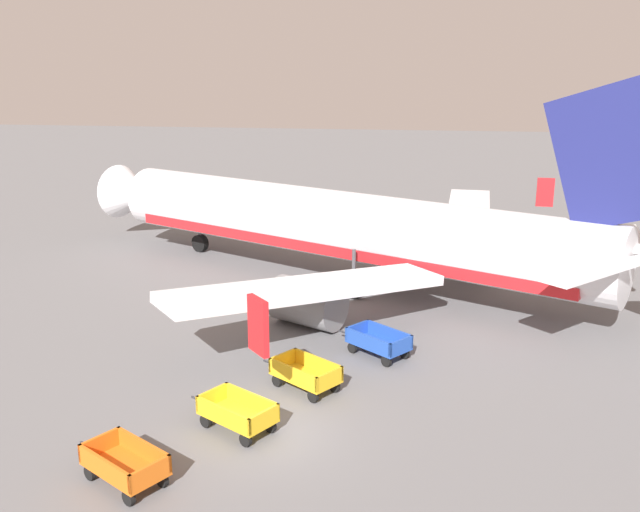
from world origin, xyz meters
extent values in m
plane|color=slate|center=(0.00, 0.00, 0.00)|extent=(220.00, 220.00, 0.00)
cylinder|color=silver|center=(0.08, 16.95, 3.15)|extent=(28.56, 16.55, 3.70)
cube|color=red|center=(0.08, 16.95, 2.13)|extent=(25.78, 15.06, 0.56)
cone|color=silver|center=(-14.73, 24.23, 3.15)|extent=(4.47, 4.67, 3.63)
cube|color=silver|center=(0.10, 7.64, 2.48)|extent=(11.42, 10.61, 1.35)
cube|color=red|center=(-0.41, 0.65, 3.43)|extent=(0.88, 0.95, 1.90)
cylinder|color=gray|center=(-0.32, 9.58, 1.13)|extent=(3.80, 3.30, 2.10)
cube|color=silver|center=(7.46, 22.63, 2.48)|extent=(3.54, 13.15, 1.35)
cube|color=red|center=(12.68, 27.30, 3.43)|extent=(1.11, 0.28, 1.90)
cylinder|color=gray|center=(5.67, 21.77, 1.13)|extent=(3.80, 3.30, 2.10)
cube|color=navy|center=(12.46, 10.86, 7.90)|extent=(5.52, 2.96, 6.88)
cube|color=silver|center=(11.23, 7.90, 3.75)|extent=(4.91, 4.98, 0.24)
cube|color=silver|center=(14.05, 13.65, 3.75)|extent=(2.52, 5.40, 0.24)
cylinder|color=#4C4C51|center=(-9.35, 21.58, 1.57)|extent=(0.20, 0.20, 2.04)
cylinder|color=black|center=(-9.35, 21.58, 0.55)|extent=(1.19, 0.89, 1.10)
cylinder|color=#4C4C51|center=(1.35, 13.87, 1.57)|extent=(0.20, 0.20, 2.04)
cylinder|color=black|center=(1.35, 13.87, 0.55)|extent=(1.19, 0.89, 1.10)
cylinder|color=#4C4C51|center=(3.29, 17.82, 1.57)|extent=(0.20, 0.20, 2.04)
cylinder|color=black|center=(3.29, 17.82, 0.55)|extent=(1.19, 0.89, 1.10)
cube|color=orange|center=(-3.40, -3.44, 0.48)|extent=(2.86, 2.50, 0.08)
cube|color=orange|center=(-3.74, -3.99, 0.80)|extent=(2.19, 1.39, 0.55)
cube|color=orange|center=(-3.06, -2.88, 0.80)|extent=(2.19, 1.39, 0.55)
cube|color=orange|center=(-4.42, -2.81, 0.80)|extent=(0.81, 1.25, 0.55)
cube|color=orange|center=(-2.37, -4.06, 0.80)|extent=(0.81, 1.25, 0.55)
cylinder|color=#2D2D33|center=(-4.94, -2.50, 0.44)|extent=(0.90, 0.59, 0.08)
cylinder|color=black|center=(-4.49, -3.43, 0.22)|extent=(0.46, 0.37, 0.44)
cylinder|color=black|center=(-3.91, -2.47, 0.22)|extent=(0.46, 0.37, 0.44)
cylinder|color=black|center=(-2.89, -4.40, 0.22)|extent=(0.46, 0.37, 0.44)
cylinder|color=black|center=(-2.31, -3.45, 0.22)|extent=(0.46, 0.37, 0.44)
cube|color=gold|center=(-1.02, -0.02, 0.48)|extent=(2.86, 2.49, 0.08)
cube|color=gold|center=(-1.35, -0.57, 0.80)|extent=(2.19, 1.38, 0.55)
cube|color=gold|center=(-0.68, 0.54, 0.80)|extent=(2.19, 1.38, 0.55)
cube|color=gold|center=(-2.04, 0.60, 0.80)|extent=(0.81, 1.25, 0.55)
cube|color=gold|center=(0.01, -0.63, 0.80)|extent=(0.81, 1.25, 0.55)
cylinder|color=#2D2D33|center=(-2.56, 0.91, 0.44)|extent=(0.90, 0.58, 0.08)
cylinder|color=black|center=(-2.11, -0.01, 0.22)|extent=(0.46, 0.36, 0.44)
cylinder|color=black|center=(-1.53, 0.95, 0.22)|extent=(0.46, 0.36, 0.44)
cylinder|color=black|center=(-0.50, -0.98, 0.22)|extent=(0.46, 0.36, 0.44)
cylinder|color=black|center=(0.07, -0.02, 0.22)|extent=(0.46, 0.36, 0.44)
cube|color=gold|center=(0.68, 3.24, 0.48)|extent=(2.85, 2.58, 0.08)
cube|color=gold|center=(0.31, 2.71, 0.80)|extent=(2.10, 1.52, 0.55)
cube|color=gold|center=(1.06, 3.78, 0.80)|extent=(2.10, 1.52, 0.55)
cube|color=gold|center=(-0.30, 3.93, 0.80)|extent=(0.89, 1.20, 0.55)
cube|color=gold|center=(1.67, 2.55, 0.80)|extent=(0.89, 1.20, 0.55)
cylinder|color=#2D2D33|center=(-0.79, 4.28, 0.44)|extent=(0.86, 0.64, 0.08)
cylinder|color=black|center=(-0.41, 3.32, 0.22)|extent=(0.45, 0.38, 0.44)
cylinder|color=black|center=(0.24, 4.24, 0.22)|extent=(0.45, 0.38, 0.44)
cylinder|color=black|center=(1.13, 2.25, 0.22)|extent=(0.45, 0.38, 0.44)
cylinder|color=black|center=(1.77, 3.16, 0.22)|extent=(0.45, 0.38, 0.44)
cube|color=#234CB2|center=(3.13, 6.71, 0.48)|extent=(2.83, 2.64, 0.08)
cube|color=#234CB2|center=(2.73, 6.20, 0.80)|extent=(2.03, 1.62, 0.55)
cube|color=#234CB2|center=(3.53, 7.22, 0.80)|extent=(2.03, 1.62, 0.55)
cube|color=#234CB2|center=(2.18, 7.45, 0.80)|extent=(0.94, 1.16, 0.55)
cube|color=#234CB2|center=(4.07, 5.97, 0.80)|extent=(0.94, 1.16, 0.55)
cylinder|color=#2D2D33|center=(1.71, 7.82, 0.44)|extent=(0.84, 0.68, 0.08)
cylinder|color=black|center=(2.05, 6.85, 0.22)|extent=(0.44, 0.40, 0.44)
cylinder|color=black|center=(2.74, 7.73, 0.22)|extent=(0.44, 0.40, 0.44)
cylinder|color=black|center=(3.52, 5.69, 0.22)|extent=(0.44, 0.40, 0.44)
cylinder|color=black|center=(4.21, 6.57, 0.22)|extent=(0.44, 0.40, 0.44)
camera|label=1|loc=(4.74, -19.90, 11.61)|focal=38.99mm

